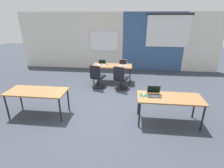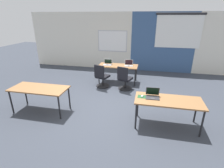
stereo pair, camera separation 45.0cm
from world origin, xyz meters
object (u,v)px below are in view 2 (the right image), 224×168
at_px(laptop_far_left, 108,64).
at_px(laptop_far_right, 129,64).
at_px(desk_far_center, 118,67).
at_px(mouse_near_right_inner, 142,96).
at_px(chair_far_left, 102,78).
at_px(laptop_near_right_inner, 153,95).
at_px(desk_near_left, 39,90).
at_px(chair_far_right, 125,80).
at_px(desk_near_right, 168,102).

bearing_deg(laptop_far_left, laptop_far_right, -0.73).
relative_size(desk_far_center, mouse_near_right_inner, 14.52).
xyz_separation_m(laptop_far_left, mouse_near_right_inner, (1.55, -2.77, -0.03)).
relative_size(chair_far_left, laptop_near_right_inner, 2.70).
bearing_deg(desk_near_left, desk_far_center, 57.99).
bearing_deg(chair_far_left, laptop_far_left, -79.86).
relative_size(chair_far_left, laptop_far_right, 2.55).
bearing_deg(laptop_far_left, chair_far_left, -98.56).
distance_m(laptop_far_right, chair_far_right, 0.90).
bearing_deg(laptop_far_right, mouse_near_right_inner, -83.21).
height_order(laptop_near_right_inner, mouse_near_right_inner, laptop_near_right_inner).
relative_size(desk_near_left, desk_far_center, 1.00).
relative_size(desk_near_left, laptop_far_right, 4.44).
bearing_deg(laptop_far_left, chair_far_right, -46.01).
height_order(desk_near_right, laptop_near_right_inner, laptop_near_right_inner).
xyz_separation_m(desk_near_right, desk_far_center, (-1.75, 2.80, 0.00)).
bearing_deg(laptop_far_left, desk_near_left, -118.15).
bearing_deg(desk_near_left, laptop_far_left, 64.99).
bearing_deg(laptop_near_right_inner, chair_far_right, 114.21).
bearing_deg(chair_far_right, desk_near_right, 142.60).
bearing_deg(laptop_near_right_inner, desk_far_center, 114.48).
bearing_deg(chair_far_right, laptop_far_right, -74.18).
xyz_separation_m(desk_near_left, chair_far_left, (1.25, 2.11, -0.28)).
height_order(desk_near_right, chair_far_right, chair_far_right).
distance_m(desk_near_left, laptop_far_left, 3.11).
bearing_deg(laptop_far_left, laptop_near_right_inner, -59.75).
relative_size(desk_near_right, laptop_far_right, 4.44).
bearing_deg(desk_near_left, desk_near_right, 0.00).
relative_size(desk_near_left, mouse_near_right_inner, 14.52).
bearing_deg(laptop_near_right_inner, laptop_far_left, 121.22).
height_order(desk_near_left, chair_far_left, chair_far_left).
bearing_deg(chair_far_left, desk_far_center, -110.46).
height_order(laptop_far_left, chair_far_right, laptop_far_left).
bearing_deg(chair_far_right, mouse_near_right_inner, 128.91).
bearing_deg(laptop_far_right, laptop_far_left, 175.58).
bearing_deg(desk_far_center, laptop_near_right_inner, -63.34).
distance_m(laptop_far_left, chair_far_right, 1.20).
bearing_deg(desk_near_left, laptop_near_right_inner, 1.39).
xyz_separation_m(laptop_near_right_inner, chair_far_right, (-0.98, 1.97, -0.39)).
xyz_separation_m(chair_far_left, chair_far_right, (0.90, -0.06, 0.00)).
relative_size(laptop_near_right_inner, laptop_far_right, 0.95).
relative_size(desk_near_left, chair_far_left, 1.74).
relative_size(laptop_far_left, laptop_near_right_inner, 1.02).
xyz_separation_m(desk_far_center, chair_far_left, (-0.50, -0.69, -0.28)).
xyz_separation_m(desk_near_left, laptop_far_right, (2.19, 2.85, 0.11)).
xyz_separation_m(desk_near_right, laptop_near_right_inner, (-0.38, 0.08, 0.11)).
xyz_separation_m(mouse_near_right_inner, chair_far_right, (-0.72, 2.00, -0.36)).
height_order(desk_far_center, chair_far_right, chair_far_right).
distance_m(chair_far_left, laptop_far_right, 1.26).
relative_size(laptop_near_right_inner, mouse_near_right_inner, 3.09).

